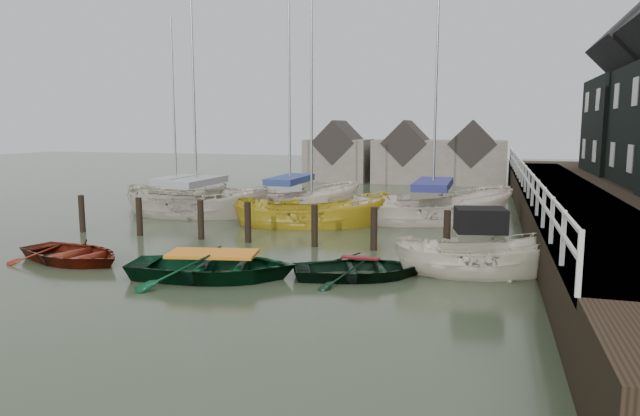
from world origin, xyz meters
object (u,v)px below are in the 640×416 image
(rowboat_dkgreen, at_px, (360,277))
(sailboat_d, at_px, (432,221))
(rowboat_green, at_px, (213,278))
(sailboat_c, at_px, (312,225))
(rowboat_red, at_px, (73,262))
(sailboat_a, at_px, (197,214))
(motorboat, at_px, (478,272))
(sailboat_e, at_px, (177,204))
(sailboat_b, at_px, (290,210))

(rowboat_dkgreen, bearing_deg, sailboat_d, -27.62)
(rowboat_green, distance_m, sailboat_c, 8.46)
(rowboat_red, relative_size, sailboat_d, 0.31)
(rowboat_red, height_order, sailboat_a, sailboat_a)
(motorboat, bearing_deg, sailboat_d, 2.75)
(motorboat, height_order, sailboat_a, sailboat_a)
(sailboat_a, xyz_separation_m, sailboat_d, (10.22, 1.33, -0.00))
(motorboat, height_order, sailboat_d, sailboat_d)
(sailboat_a, bearing_deg, rowboat_green, -154.42)
(sailboat_a, height_order, sailboat_e, sailboat_a)
(rowboat_green, bearing_deg, rowboat_dkgreen, -83.68)
(sailboat_a, relative_size, sailboat_b, 1.11)
(rowboat_red, height_order, sailboat_d, sailboat_d)
(rowboat_green, bearing_deg, rowboat_red, 73.03)
(rowboat_red, xyz_separation_m, rowboat_green, (4.81, -0.46, 0.00))
(rowboat_dkgreen, xyz_separation_m, sailboat_e, (-11.96, 10.98, 0.07))
(sailboat_c, bearing_deg, sailboat_d, -79.25)
(sailboat_d, bearing_deg, rowboat_red, 113.80)
(sailboat_d, bearing_deg, rowboat_dkgreen, 150.86)
(rowboat_dkgreen, height_order, sailboat_d, sailboat_d)
(motorboat, distance_m, sailboat_a, 14.11)
(sailboat_d, height_order, sailboat_e, sailboat_d)
(rowboat_dkgreen, relative_size, sailboat_d, 0.29)
(rowboat_green, bearing_deg, sailboat_c, -11.98)
(sailboat_b, relative_size, sailboat_c, 1.05)
(sailboat_e, bearing_deg, rowboat_red, -163.03)
(motorboat, xyz_separation_m, sailboat_d, (-2.03, 8.33, -0.03))
(sailboat_c, xyz_separation_m, sailboat_e, (-8.32, 3.71, 0.06))
(sailboat_a, distance_m, sailboat_d, 10.30)
(motorboat, bearing_deg, rowboat_red, 88.28)
(motorboat, xyz_separation_m, sailboat_a, (-12.25, 7.00, -0.03))
(sailboat_b, bearing_deg, sailboat_a, 102.31)
(rowboat_green, distance_m, sailboat_a, 10.86)
(rowboat_red, xyz_separation_m, sailboat_c, (4.87, 8.00, 0.01))
(sailboat_b, distance_m, sailboat_e, 6.23)
(rowboat_red, distance_m, sailboat_b, 11.66)
(sailboat_c, bearing_deg, motorboat, -147.59)
(sailboat_d, bearing_deg, rowboat_green, 133.06)
(rowboat_red, xyz_separation_m, motorboat, (11.50, 1.87, 0.09))
(sailboat_a, bearing_deg, sailboat_e, 38.28)
(motorboat, height_order, sailboat_b, sailboat_b)
(rowboat_dkgreen, relative_size, sailboat_a, 0.30)
(rowboat_dkgreen, bearing_deg, sailboat_b, 6.60)
(sailboat_c, bearing_deg, sailboat_b, 17.50)
(rowboat_green, bearing_deg, sailboat_b, -1.73)
(sailboat_a, relative_size, sailboat_d, 0.99)
(rowboat_red, distance_m, sailboat_d, 13.91)
(rowboat_red, height_order, sailboat_e, sailboat_e)
(sailboat_a, bearing_deg, sailboat_c, -104.01)
(rowboat_dkgreen, distance_m, sailboat_a, 12.32)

